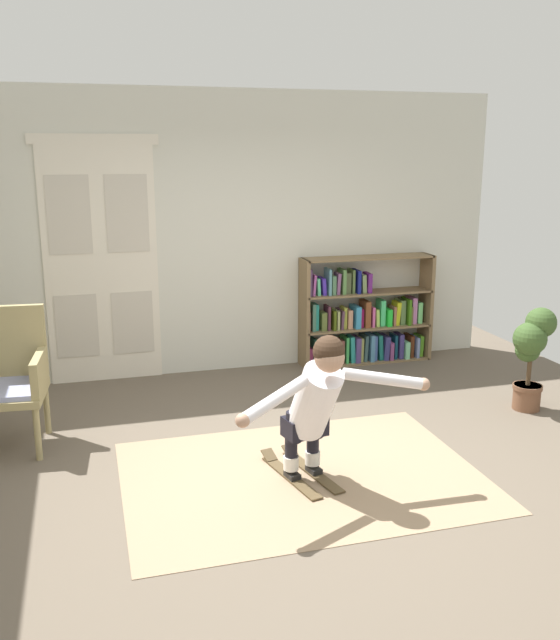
{
  "coord_description": "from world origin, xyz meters",
  "views": [
    {
      "loc": [
        -1.36,
        -4.44,
        2.3
      ],
      "look_at": [
        0.02,
        0.42,
        1.05
      ],
      "focal_mm": 38.66,
      "sensor_mm": 36.0,
      "label": 1
    }
  ],
  "objects_px": {
    "potted_plant": "(532,349)",
    "person_skier": "(316,398)",
    "wicker_chair": "(5,375)",
    "bookshelf": "(362,319)",
    "skis_pair": "(300,471)"
  },
  "relations": [
    {
      "from": "bookshelf",
      "to": "skis_pair",
      "type": "height_order",
      "value": "bookshelf"
    },
    {
      "from": "bookshelf",
      "to": "potted_plant",
      "type": "xyz_separation_m",
      "value": [
        0.9,
        -1.77,
        0.09
      ]
    },
    {
      "from": "wicker_chair",
      "to": "person_skier",
      "type": "xyz_separation_m",
      "value": [
        2.11,
        -1.35,
        0.08
      ]
    },
    {
      "from": "bookshelf",
      "to": "person_skier",
      "type": "bearing_deg",
      "value": -118.46
    },
    {
      "from": "skis_pair",
      "to": "potted_plant",
      "type": "bearing_deg",
      "value": 15.88
    },
    {
      "from": "skis_pair",
      "to": "wicker_chair",
      "type": "bearing_deg",
      "value": 151.23
    },
    {
      "from": "person_skier",
      "to": "potted_plant",
      "type": "bearing_deg",
      "value": 20.84
    },
    {
      "from": "skis_pair",
      "to": "person_skier",
      "type": "xyz_separation_m",
      "value": [
        0.05,
        -0.21,
        0.64
      ]
    },
    {
      "from": "wicker_chair",
      "to": "person_skier",
      "type": "relative_size",
      "value": 0.76
    },
    {
      "from": "bookshelf",
      "to": "wicker_chair",
      "type": "distance_m",
      "value": 3.79
    },
    {
      "from": "skis_pair",
      "to": "person_skier",
      "type": "relative_size",
      "value": 0.56
    },
    {
      "from": "potted_plant",
      "to": "person_skier",
      "type": "distance_m",
      "value": 2.5
    },
    {
      "from": "wicker_chair",
      "to": "skis_pair",
      "type": "xyz_separation_m",
      "value": [
        2.07,
        -1.14,
        -0.56
      ]
    },
    {
      "from": "wicker_chair",
      "to": "person_skier",
      "type": "distance_m",
      "value": 2.51
    },
    {
      "from": "bookshelf",
      "to": "skis_pair",
      "type": "distance_m",
      "value": 2.9
    }
  ]
}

